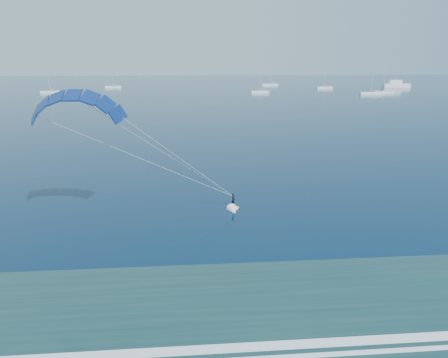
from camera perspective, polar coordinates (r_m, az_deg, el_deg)
name	(u,v)px	position (r m, az deg, el deg)	size (l,w,h in m)	color
kitesurfer_rig	(162,152)	(37.17, -8.81, 3.84)	(19.76, 9.19, 14.01)	#A3DD1A
motor_yacht	(396,85)	(264.01, 23.33, 12.28)	(15.90, 4.24, 6.45)	white
sailboat_1	(50,92)	(216.07, -23.57, 11.33)	(8.96, 2.40, 12.27)	white
sailboat_2	(113,87)	(248.34, -15.57, 12.57)	(9.01, 2.40, 12.10)	white
sailboat_3	(260,92)	(200.39, 5.13, 12.30)	(8.30, 2.40, 11.58)	white
sailboat_4	(270,85)	(263.98, 6.56, 13.25)	(9.98, 2.40, 13.39)	white
sailboat_5	(324,88)	(239.62, 14.15, 12.55)	(8.88, 2.40, 12.09)	white
sailboat_6	(383,92)	(212.01, 21.82, 11.44)	(9.38, 2.40, 12.62)	white
sailboat_8	(371,93)	(202.97, 20.21, 11.43)	(10.25, 2.40, 13.56)	white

